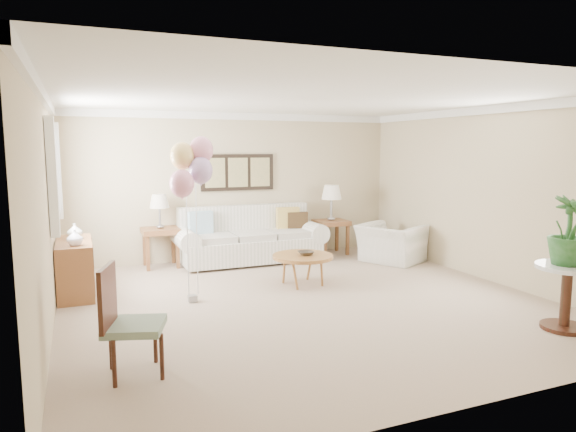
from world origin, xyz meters
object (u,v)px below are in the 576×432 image
Objects in this scene: accent_chair at (126,319)px; balloon_cluster at (192,166)px; armchair at (391,243)px; coffee_table at (303,257)px; sofa at (250,240)px.

balloon_cluster reaches higher than accent_chair.
accent_chair is at bearing 96.44° from armchair.
armchair reaches higher than coffee_table.
coffee_table is 3.43m from accent_chair.
balloon_cluster is at bearing 62.53° from accent_chair.
accent_chair is 2.52m from balloon_cluster.
accent_chair reaches higher than armchair.
accent_chair is at bearing -121.50° from sofa.
balloon_cluster reaches higher than armchair.
balloon_cluster is at bearing 79.63° from armchair.
coffee_table is 2.20m from armchair.
sofa is 2.63× the size of accent_chair.
coffee_table is 0.88× the size of accent_chair.
balloon_cluster is (-1.41, -2.01, 1.38)m from sofa.
coffee_table is at bearing 39.33° from accent_chair.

